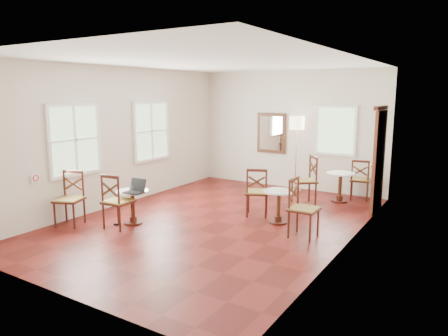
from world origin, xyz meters
name	(u,v)px	position (x,y,z in m)	size (l,w,h in m)	color
ground	(216,221)	(0.00, 0.00, 0.00)	(7.00, 7.00, 0.00)	#5D1310
room_shell	(221,122)	(-0.06, 0.27, 1.89)	(5.02, 7.02, 3.01)	silver
cafe_table_near	(133,203)	(-1.25, -0.95, 0.40)	(0.60, 0.60, 0.64)	#431A10
cafe_table_mid	(279,203)	(1.07, 0.53, 0.39)	(0.60, 0.60, 0.63)	#431A10
cafe_table_back	(340,184)	(1.59, 2.72, 0.41)	(0.63, 0.63, 0.67)	#431A10
chair_near_a	(117,201)	(-1.30, -1.29, 0.51)	(0.50, 0.50, 1.02)	#431A10
chair_near_b	(70,199)	(-2.19, -1.62, 0.50)	(0.61, 0.61, 1.01)	#431A10
chair_mid_a	(257,192)	(0.50, 0.75, 0.49)	(0.60, 0.60, 0.99)	#431A10
chair_mid_b	(302,208)	(1.73, 0.06, 0.51)	(0.47, 0.47, 1.02)	#431A10
chair_back_a	(360,180)	(1.92, 3.18, 0.47)	(0.51, 0.51, 0.94)	#431A10
chair_back_b	(305,180)	(0.98, 2.14, 0.54)	(0.70, 0.70, 1.08)	#431A10
floor_lamp	(297,128)	(0.34, 3.15, 1.59)	(0.37, 0.37, 1.88)	#BF8C3F
laptop	(136,189)	(-1.10, -1.02, 0.70)	(0.35, 0.30, 0.25)	black
mouse	(130,191)	(-1.23, -1.02, 0.65)	(0.09, 0.05, 0.03)	black
navy_mug	(138,189)	(-1.12, -0.92, 0.69)	(0.12, 0.08, 0.10)	black
water_glass	(131,189)	(-1.21, -1.03, 0.69)	(0.06, 0.06, 0.11)	white
power_adapter	(116,224)	(-1.45, -1.20, 0.02)	(0.09, 0.05, 0.03)	black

